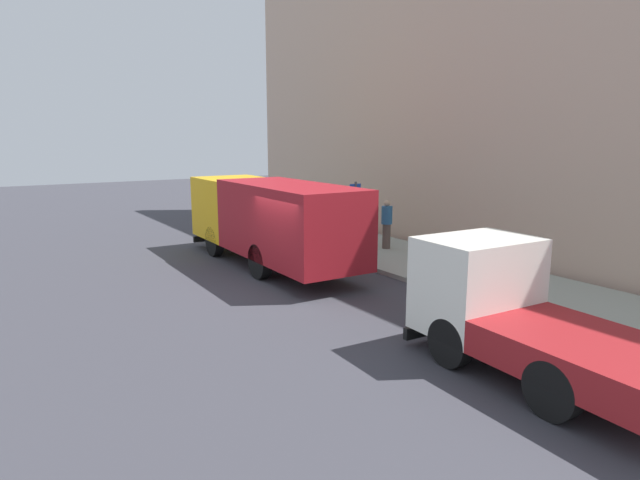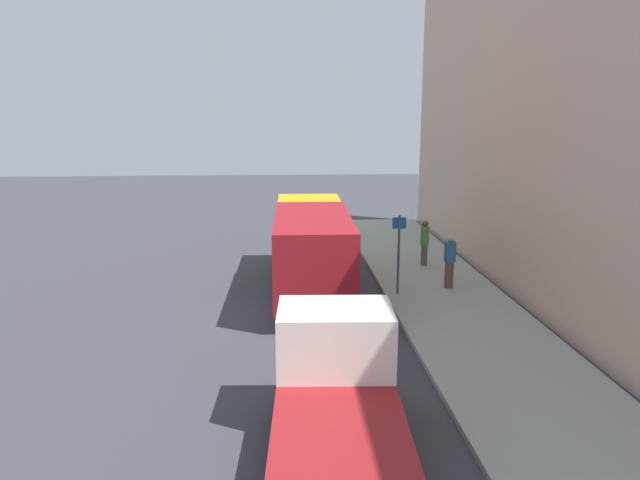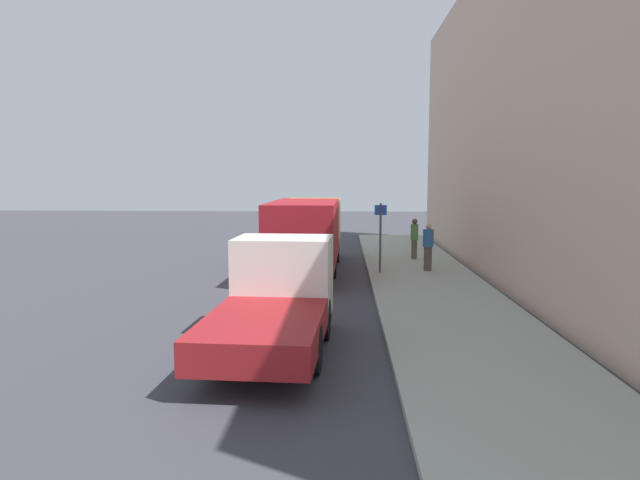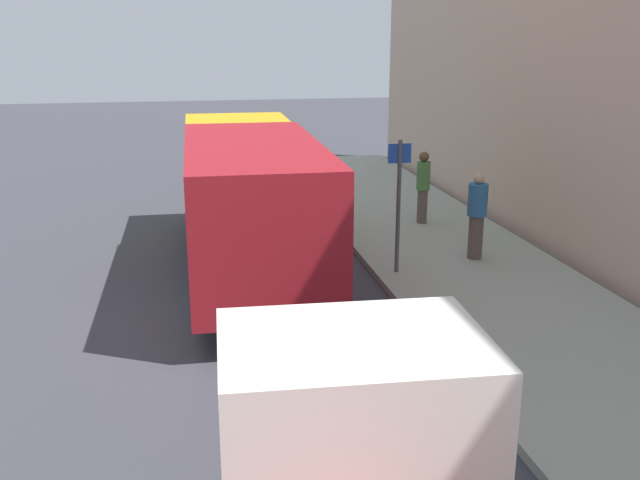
# 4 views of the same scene
# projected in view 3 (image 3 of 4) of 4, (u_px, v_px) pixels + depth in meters

# --- Properties ---
(ground) EXTENTS (80.00, 80.00, 0.00)m
(ground) POSITION_uv_depth(u_px,v_px,m) (283.00, 284.00, 18.55)
(ground) COLOR #3A3941
(sidewalk) EXTENTS (3.86, 30.00, 0.14)m
(sidewalk) POSITION_uv_depth(u_px,v_px,m) (428.00, 283.00, 18.33)
(sidewalk) COLOR #99A093
(sidewalk) RESTS_ON ground
(building_facade) EXTENTS (0.50, 30.00, 11.56)m
(building_facade) POSITION_uv_depth(u_px,v_px,m) (508.00, 110.00, 17.57)
(building_facade) COLOR #CBAB93
(building_facade) RESTS_ON ground
(large_utility_truck) EXTENTS (2.47, 8.60, 2.77)m
(large_utility_truck) POSITION_uv_depth(u_px,v_px,m) (308.00, 230.00, 20.99)
(large_utility_truck) COLOR #F2AF0A
(large_utility_truck) RESTS_ON ground
(small_flatbed_truck) EXTENTS (2.41, 5.18, 2.27)m
(small_flatbed_truck) POSITION_uv_depth(u_px,v_px,m) (276.00, 299.00, 11.53)
(small_flatbed_truck) COLOR white
(small_flatbed_truck) RESTS_ON ground
(pedestrian_walking) EXTENTS (0.52, 0.52, 1.77)m
(pedestrian_walking) POSITION_uv_depth(u_px,v_px,m) (428.00, 246.00, 20.39)
(pedestrian_walking) COLOR brown
(pedestrian_walking) RESTS_ON sidewalk
(pedestrian_standing) EXTENTS (0.46, 0.46, 1.73)m
(pedestrian_standing) POSITION_uv_depth(u_px,v_px,m) (414.00, 237.00, 23.30)
(pedestrian_standing) COLOR #585146
(pedestrian_standing) RESTS_ON sidewalk
(street_sign_post) EXTENTS (0.44, 0.08, 2.55)m
(street_sign_post) POSITION_uv_depth(u_px,v_px,m) (380.00, 232.00, 19.88)
(street_sign_post) COLOR #4C5156
(street_sign_post) RESTS_ON sidewalk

